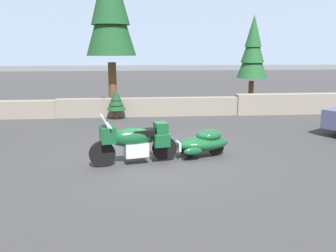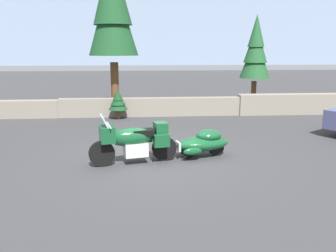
% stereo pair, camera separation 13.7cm
% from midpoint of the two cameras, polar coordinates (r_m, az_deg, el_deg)
% --- Properties ---
extents(ground_plane, '(80.00, 80.00, 0.00)m').
position_cam_midpoint_polar(ground_plane, '(9.78, -2.20, -5.11)').
color(ground_plane, '#38383A').
extents(stone_guard_wall, '(24.00, 0.59, 0.93)m').
position_cam_midpoint_polar(stone_guard_wall, '(15.78, -0.04, 3.18)').
color(stone_guard_wall, gray).
rests_on(stone_guard_wall, ground).
extents(distant_ridgeline, '(240.00, 80.00, 16.00)m').
position_cam_midpoint_polar(distant_ridgeline, '(105.66, -5.18, 15.03)').
color(distant_ridgeline, '#7F93AD').
rests_on(distant_ridgeline, ground).
extents(touring_motorcycle, '(2.29, 1.04, 1.33)m').
position_cam_midpoint_polar(touring_motorcycle, '(9.18, -5.98, -2.32)').
color(touring_motorcycle, black).
rests_on(touring_motorcycle, ground).
extents(car_shaped_trailer, '(2.23, 1.02, 0.76)m').
position_cam_midpoint_polar(car_shaped_trailer, '(9.79, 5.25, -2.64)').
color(car_shaped_trailer, black).
rests_on(car_shaped_trailer, ground).
extents(pine_tree_secondary, '(1.51, 1.51, 4.60)m').
position_cam_midpoint_polar(pine_tree_secondary, '(18.51, 13.33, 11.85)').
color(pine_tree_secondary, brown).
rests_on(pine_tree_secondary, ground).
extents(pine_sapling_near, '(0.82, 0.82, 1.24)m').
position_cam_midpoint_polar(pine_sapling_near, '(15.16, -8.64, 4.01)').
color(pine_sapling_near, brown).
rests_on(pine_sapling_near, ground).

